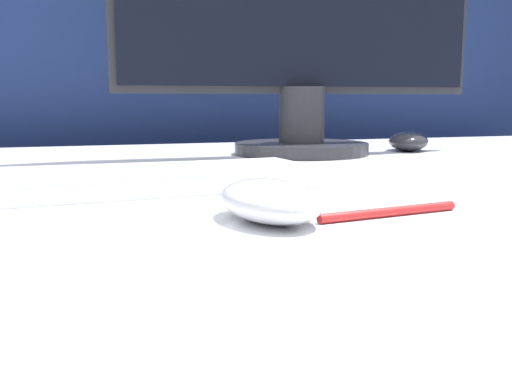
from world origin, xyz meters
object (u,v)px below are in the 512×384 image
(computer_mouse_near, at_px, (269,201))
(monitor, at_px, (303,6))
(keyboard, at_px, (118,182))
(computer_mouse_far, at_px, (408,141))

(computer_mouse_near, height_order, monitor, monitor)
(keyboard, bearing_deg, monitor, 38.79)
(computer_mouse_near, distance_m, monitor, 0.62)
(monitor, relative_size, computer_mouse_far, 5.09)
(computer_mouse_near, xyz_separation_m, keyboard, (-0.10, 0.19, -0.01))
(computer_mouse_far, bearing_deg, computer_mouse_near, -98.36)
(monitor, height_order, computer_mouse_far, monitor)
(keyboard, height_order, computer_mouse_far, computer_mouse_far)
(monitor, bearing_deg, computer_mouse_far, 0.23)
(keyboard, bearing_deg, computer_mouse_near, -67.24)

